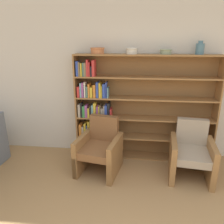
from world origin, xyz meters
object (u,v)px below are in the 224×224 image
Objects in this scene: vase_tall at (200,49)px; bowl_terracotta at (132,50)px; armchair_cushioned at (191,153)px; bowl_olive at (98,50)px; bowl_slate at (166,51)px; armchair_leather at (100,148)px; bookshelf at (130,108)px.

bowl_terracotta is at bearing 180.00° from vase_tall.
armchair_cushioned is at bearing -27.71° from bowl_terracotta.
bowl_terracotta is 0.22× the size of armchair_cushioned.
bowl_olive is 1.22× the size of bowl_slate.
bowl_olive is 0.27× the size of armchair_leather.
armchair_cushioned is (-0.08, -0.52, -1.56)m from vase_tall.
bowl_terracotta is at bearing 0.00° from bowl_olive.
bowl_slate is at bearing 0.00° from bowl_olive.
bowl_olive is 1.63m from vase_tall.
vase_tall reaches higher than armchair_leather.
bookshelf is 1.24m from armchair_cushioned.
bowl_slate is at bearing -42.40° from armchair_cushioned.
bookshelf is 11.59× the size of vase_tall.
vase_tall reaches higher than armchair_cushioned.
bowl_olive reaches higher than armchair_leather.
bowl_terracotta is at bearing -120.85° from armchair_leather.
bowl_slate is 1.67m from armchair_cushioned.
armchair_leather and armchair_cushioned have the same top height.
bowl_olive is 1.11m from bowl_slate.
bowl_terracotta is 1.89m from armchair_cushioned.
bowl_olive is 2.24m from armchair_cushioned.
bowl_terracotta reaches higher than armchair_leather.
bowl_olive is at bearing -180.00° from bowl_terracotta.
vase_tall is at bearing -0.91° from bookshelf.
armchair_cushioned is (0.44, -0.52, -1.52)m from bowl_slate.
bookshelf is at bearing 179.09° from vase_tall.
vase_tall reaches higher than bowl_slate.
armchair_leather is 1.45m from armchair_cushioned.
bowl_terracotta is 0.93× the size of vase_tall.
armchair_leather is 1.00× the size of armchair_cushioned.
bowl_olive is 0.56m from bowl_terracotta.
bowl_slate is at bearing -141.65° from armchair_leather.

